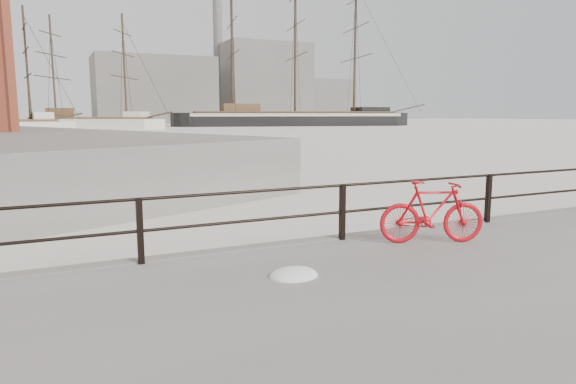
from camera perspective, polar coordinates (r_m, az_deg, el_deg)
name	(u,v)px	position (r m, az deg, el deg)	size (l,w,h in m)	color
ground	(480,237)	(11.61, 20.59, -4.69)	(400.00, 400.00, 0.00)	white
guardrail	(488,198)	(11.35, 21.36, -0.66)	(28.00, 0.10, 1.00)	black
bicycle	(432,212)	(9.20, 15.71, -2.13)	(1.82, 0.27, 1.10)	red
barque_black	(295,126)	(108.38, 0.79, 7.36)	(57.19, 18.72, 32.56)	black
schooner_mid	(92,129)	(92.22, -20.95, 6.55)	(26.73, 11.31, 19.42)	silver
industrial_west	(154,90)	(150.62, -14.65, 10.89)	(32.00, 18.00, 18.00)	gray
industrial_mid	(263,83)	(165.64, -2.78, 11.97)	(26.00, 20.00, 24.00)	gray
industrial_east	(319,101)	(179.87, 3.51, 10.11)	(20.00, 16.00, 14.00)	gray
smokestack	(218,50)	(166.74, -7.77, 15.33)	(2.80, 2.80, 44.00)	gray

